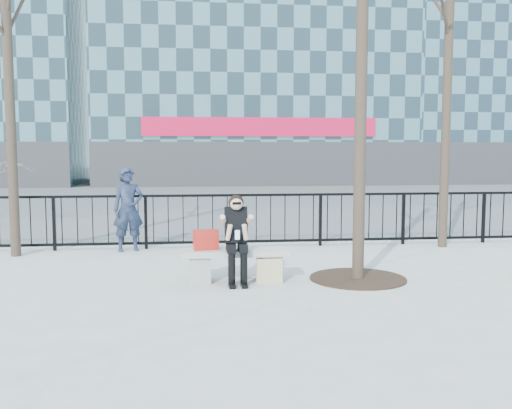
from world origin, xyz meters
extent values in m
plane|color=gray|center=(0.00, 0.00, 0.00)|extent=(120.00, 120.00, 0.00)
cube|color=#474747|center=(0.00, 15.00, 0.00)|extent=(60.00, 23.00, 0.01)
cube|color=black|center=(0.00, 3.00, 1.08)|extent=(14.00, 0.05, 0.05)
cube|color=black|center=(0.00, 3.00, 0.12)|extent=(14.00, 0.05, 0.05)
cube|color=#2D2D30|center=(3.00, 21.96, 1.20)|extent=(18.00, 0.08, 2.40)
cube|color=#B00B30|center=(3.00, 21.90, 3.20)|extent=(12.60, 0.12, 1.00)
cylinder|color=black|center=(1.90, -0.10, 3.75)|extent=(0.18, 0.18, 7.50)
cylinder|color=black|center=(-4.00, 2.50, 3.25)|extent=(0.18, 0.18, 6.50)
cylinder|color=black|center=(4.50, 2.60, 3.50)|extent=(0.18, 0.18, 7.00)
cylinder|color=black|center=(1.90, -0.10, 0.01)|extent=(1.50, 1.50, 0.02)
cube|color=gray|center=(-0.55, 0.00, 0.20)|extent=(0.32, 0.38, 0.40)
cube|color=gray|center=(0.55, 0.00, 0.20)|extent=(0.32, 0.38, 0.40)
cube|color=gray|center=(0.00, 0.00, 0.45)|extent=(1.65, 0.46, 0.09)
cube|color=#AF1C15|center=(-0.46, 0.02, 0.64)|extent=(0.40, 0.23, 0.31)
cube|color=beige|center=(0.49, -0.18, 0.19)|extent=(0.40, 0.16, 0.37)
imported|color=black|center=(-1.92, 2.80, 0.83)|extent=(0.69, 0.55, 1.66)
camera|label=1|loc=(-0.65, -8.61, 2.03)|focal=40.00mm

